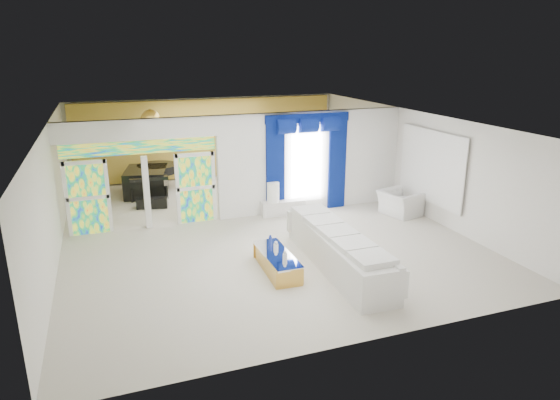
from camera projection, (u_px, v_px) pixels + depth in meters
name	position (u px, v px, depth m)	size (l,w,h in m)	color
floor	(255.00, 227.00, 13.74)	(12.00, 12.00, 0.00)	#B7AF9E
dividing_wall	(313.00, 161.00, 14.89)	(5.70, 0.18, 3.00)	white
dividing_header	(138.00, 129.00, 12.91)	(4.30, 0.18, 0.55)	white
stained_panel_left	(88.00, 198.00, 12.96)	(0.95, 0.04, 2.00)	#994C3F
stained_panel_right	(196.00, 188.00, 13.88)	(0.95, 0.04, 2.00)	#994C3F
stained_transom	(140.00, 147.00, 13.05)	(4.00, 0.05, 0.35)	#994C3F
window_pane	(306.00, 164.00, 14.74)	(1.00, 0.02, 2.30)	white
blue_drape_left	(275.00, 168.00, 14.40)	(0.55, 0.10, 2.80)	#040F4E
blue_drape_right	(337.00, 163.00, 15.05)	(0.55, 0.10, 2.80)	#040F4E
blue_pelmet	(308.00, 118.00, 14.30)	(2.60, 0.12, 0.25)	#040F4E
wall_mirror	(431.00, 166.00, 13.98)	(0.04, 2.70, 1.90)	white
gold_curtains	(209.00, 138.00, 18.60)	(9.70, 0.12, 2.90)	#AE8029
white_sofa	(338.00, 251.00, 11.10)	(0.89, 4.18, 0.80)	silver
coffee_table	(277.00, 262.00, 10.99)	(0.59, 1.78, 0.40)	gold
console_table	(283.00, 207.00, 14.70)	(1.30, 0.41, 0.43)	silver
table_lamp	(273.00, 192.00, 14.46)	(0.36, 0.36, 0.58)	white
armchair	(400.00, 203.00, 14.63)	(1.11, 0.97, 0.72)	silver
grand_piano	(147.00, 182.00, 16.69)	(1.32, 1.72, 0.87)	black
piano_bench	(152.00, 203.00, 15.34)	(0.94, 0.36, 0.31)	black
tv_console	(87.00, 198.00, 15.01)	(0.56, 0.51, 0.82)	tan
chandelier	(151.00, 119.00, 15.26)	(0.60, 0.60, 0.60)	gold
decanters	(277.00, 248.00, 11.07)	(0.12, 1.05, 0.17)	navy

